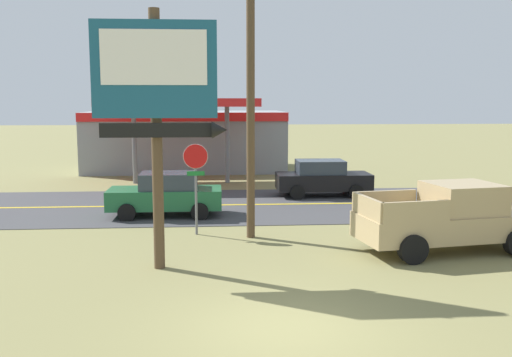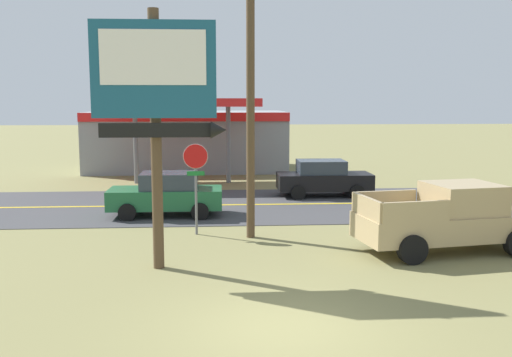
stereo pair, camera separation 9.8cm
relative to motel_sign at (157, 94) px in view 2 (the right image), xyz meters
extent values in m
plane|color=olive|center=(2.73, -4.06, -4.48)|extent=(180.00, 180.00, 0.00)
cube|color=#3D3D3F|center=(2.73, 8.94, -4.47)|extent=(140.00, 8.00, 0.02)
cube|color=gold|center=(2.73, 8.94, -4.46)|extent=(126.00, 0.20, 0.01)
cylinder|color=brown|center=(-0.06, 0.14, -1.20)|extent=(0.28, 0.28, 6.57)
cube|color=#19516B|center=(-0.06, -0.04, 0.60)|extent=(3.07, 0.16, 2.38)
cube|color=white|center=(-0.06, -0.13, 0.88)|extent=(2.58, 0.03, 1.33)
cube|color=black|center=(-0.06, -0.04, -0.89)|extent=(2.77, 0.12, 0.36)
cone|color=black|center=(1.52, -0.04, -0.89)|extent=(0.40, 0.44, 0.44)
cylinder|color=slate|center=(0.79, 3.84, -3.38)|extent=(0.08, 0.08, 2.20)
cylinder|color=red|center=(0.79, 3.81, -1.93)|extent=(0.76, 0.03, 0.76)
cylinder|color=white|center=(0.79, 3.83, -1.93)|extent=(0.80, 0.01, 0.80)
cube|color=#19722D|center=(0.79, 3.81, -2.48)|extent=(0.56, 0.03, 0.14)
cylinder|color=brown|center=(2.52, 3.34, 0.25)|extent=(0.26, 0.26, 9.47)
cube|color=gray|center=(-0.34, 21.63, -2.68)|extent=(12.00, 6.00, 3.60)
cube|color=red|center=(-0.34, 18.58, -1.13)|extent=(12.00, 0.12, 0.50)
cube|color=red|center=(-0.34, 15.63, -0.28)|extent=(8.00, 5.00, 0.40)
cylinder|color=slate|center=(-2.74, 15.63, -2.38)|extent=(0.24, 0.24, 4.20)
cylinder|color=slate|center=(2.06, 15.63, -2.38)|extent=(0.24, 0.24, 4.20)
cube|color=tan|center=(8.06, 1.24, -3.72)|extent=(5.45, 2.78, 0.72)
cube|color=tan|center=(8.50, 1.31, -2.94)|extent=(2.17, 2.08, 0.84)
cube|color=#28333D|center=(9.38, 1.46, -2.94)|extent=(0.37, 1.65, 0.71)
cube|color=tan|center=(6.40, 1.90, -3.08)|extent=(1.94, 0.43, 0.56)
cube|color=tan|center=(6.70, 0.09, -3.08)|extent=(1.94, 0.43, 0.56)
cube|color=tan|center=(5.59, 0.84, -3.08)|extent=(0.42, 1.87, 0.56)
cylinder|color=black|center=(9.49, 2.47, -4.08)|extent=(0.83, 0.41, 0.80)
cylinder|color=black|center=(6.31, 1.95, -4.08)|extent=(0.83, 0.41, 0.80)
cylinder|color=black|center=(6.63, 0.01, -4.08)|extent=(0.83, 0.41, 0.80)
cube|color=black|center=(6.29, 10.94, -3.80)|extent=(4.20, 1.76, 0.72)
cube|color=#2D3842|center=(6.14, 10.94, -3.14)|extent=(2.10, 1.56, 0.60)
cylinder|color=black|center=(7.59, 11.82, -4.16)|extent=(0.64, 0.24, 0.64)
cylinder|color=black|center=(7.59, 10.06, -4.16)|extent=(0.64, 0.24, 0.64)
cylinder|color=black|center=(4.98, 11.82, -4.16)|extent=(0.64, 0.24, 0.64)
cylinder|color=black|center=(4.98, 10.06, -4.16)|extent=(0.64, 0.24, 0.64)
cube|color=#1E6038|center=(-0.47, 6.94, -3.80)|extent=(4.20, 1.76, 0.72)
cube|color=#2D3842|center=(-0.32, 6.94, -3.14)|extent=(2.10, 1.56, 0.60)
cylinder|color=black|center=(-1.77, 6.06, -4.16)|extent=(0.64, 0.24, 0.64)
cylinder|color=black|center=(-1.77, 7.82, -4.16)|extent=(0.64, 0.24, 0.64)
cylinder|color=black|center=(0.83, 6.06, -4.16)|extent=(0.64, 0.24, 0.64)
cylinder|color=black|center=(0.83, 7.82, -4.16)|extent=(0.64, 0.24, 0.64)
camera|label=1|loc=(1.38, -14.57, -0.13)|focal=40.53mm
camera|label=2|loc=(1.48, -14.58, -0.13)|focal=40.53mm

